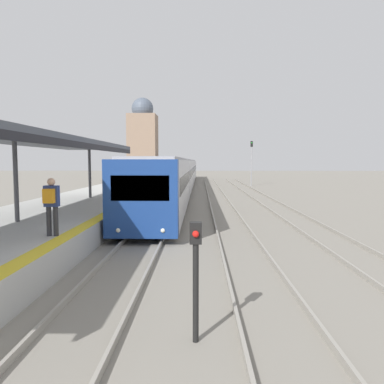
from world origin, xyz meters
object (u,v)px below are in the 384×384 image
object	(u,v)px
signal_mast_far	(252,158)
signal_post_near	(196,269)
person_on_platform	(51,202)
train_near	(181,172)

from	to	relation	value
signal_mast_far	signal_post_near	bearing A→B (deg)	-99.00
signal_mast_far	person_on_platform	bearing A→B (deg)	-106.33
person_on_platform	train_near	world-z (taller)	train_near
signal_mast_far	train_near	bearing A→B (deg)	-151.77
person_on_platform	signal_post_near	xyz separation A→B (m)	(4.16, -4.43, -0.62)
person_on_platform	signal_post_near	bearing A→B (deg)	-46.76
person_on_platform	signal_mast_far	bearing A→B (deg)	73.67
train_near	signal_mast_far	xyz separation A→B (m)	(8.48, 4.55, 1.66)
person_on_platform	signal_mast_far	world-z (taller)	signal_mast_far
train_near	signal_post_near	distance (m)	36.09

